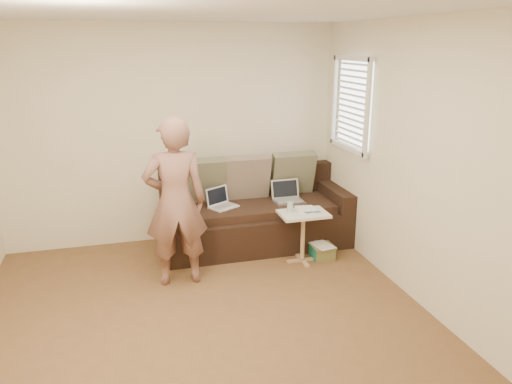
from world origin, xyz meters
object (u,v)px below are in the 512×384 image
drinking_glass (290,207)px  sofa (256,211)px  laptop_silver (289,202)px  laptop_white (224,208)px  side_table (303,237)px  striped_box (322,251)px  person (175,202)px

drinking_glass → sofa: bearing=111.7°
laptop_silver → laptop_white: bearing=178.3°
sofa → drinking_glass: sofa is taller
side_table → striped_box: 0.32m
laptop_silver → striped_box: bearing=-69.0°
drinking_glass → laptop_silver: bearing=71.9°
side_table → striped_box: size_ratio=2.26×
laptop_silver → laptop_white: laptop_silver is taller
person → side_table: person is taller
drinking_glass → striped_box: size_ratio=0.47×
sofa → laptop_silver: bearing=-9.2°
laptop_silver → drinking_glass: drinking_glass is taller
sofa → side_table: 0.74m
drinking_glass → striped_box: bearing=-4.9°
drinking_glass → striped_box: (0.39, -0.03, -0.56)m
laptop_white → side_table: size_ratio=0.54×
laptop_silver → drinking_glass: 0.56m
striped_box → sofa: bearing=135.3°
sofa → person: (-1.03, -0.75, 0.43)m
side_table → laptop_silver: bearing=87.1°
person → striped_box: size_ratio=6.72×
side_table → striped_box: (0.25, 0.01, -0.21)m
striped_box → drinking_glass: bearing=175.1°
sofa → drinking_glass: 0.66m
person → sofa: bearing=-143.3°
laptop_silver → laptop_white: (-0.80, 0.01, 0.00)m
person → drinking_glass: bearing=-171.7°
laptop_silver → drinking_glass: (-0.17, -0.52, 0.12)m
laptop_white → side_table: bearing=-66.3°
person → side_table: 1.52m
side_table → drinking_glass: size_ratio=4.82×
laptop_white → drinking_glass: bearing=-69.7°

